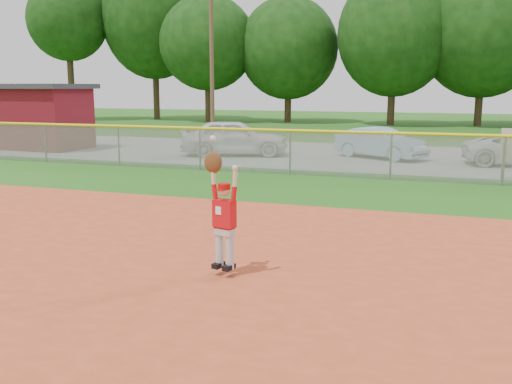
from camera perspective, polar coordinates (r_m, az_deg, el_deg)
ground at (r=10.35m, az=-11.78°, el=-6.29°), size 120.00×120.00×0.00m
clay_infield at (r=8.06m, az=-22.91°, el=-11.67°), size 24.00×16.00×0.04m
parking_strip at (r=25.19m, az=7.09°, el=3.73°), size 44.00×10.00×0.03m
car_white_a at (r=24.55m, az=-2.18°, el=5.48°), size 4.90×3.19×1.55m
car_blue at (r=24.11m, az=12.34°, el=4.81°), size 4.03×2.96×1.27m
utility_shed at (r=28.98m, az=-20.35°, el=7.12°), size 4.30×3.45×3.08m
outfield_fence at (r=19.29m, az=3.44°, el=4.33°), size 40.06×0.10×1.55m
power_lines at (r=30.81m, az=11.56°, el=13.51°), size 19.40×0.24×9.00m
tree_line at (r=46.80m, az=14.32°, el=15.80°), size 62.37×13.00×14.43m
ballplayer at (r=8.80m, az=-3.36°, el=-1.97°), size 0.61×0.32×2.07m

